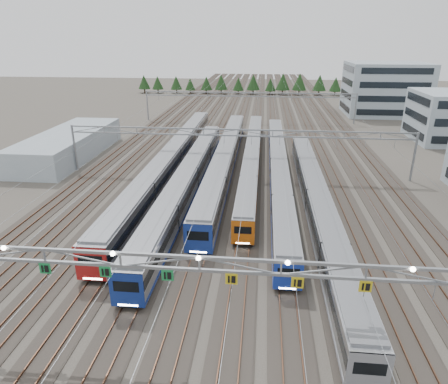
# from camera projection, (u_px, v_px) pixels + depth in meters

# --- Properties ---
(ground) EXTENTS (400.00, 400.00, 0.00)m
(ground) POSITION_uv_depth(u_px,v_px,m) (201.00, 347.00, 30.12)
(ground) COLOR #47423A
(ground) RESTS_ON ground
(track_bed) EXTENTS (54.00, 260.00, 5.42)m
(track_bed) POSITION_uv_depth(u_px,v_px,m) (251.00, 107.00, 122.19)
(track_bed) COLOR #2D2823
(track_bed) RESTS_ON ground
(train_a) EXTENTS (3.15, 67.98, 4.11)m
(train_a) POSITION_uv_depth(u_px,v_px,m) (172.00, 159.00, 68.01)
(train_a) COLOR black
(train_a) RESTS_ON ground
(train_b) EXTENTS (2.98, 56.37, 3.88)m
(train_b) POSITION_uv_depth(u_px,v_px,m) (188.00, 179.00, 59.08)
(train_b) COLOR black
(train_b) RESTS_ON ground
(train_c) EXTENTS (3.07, 59.23, 4.01)m
(train_c) POSITION_uv_depth(u_px,v_px,m) (225.00, 158.00, 68.59)
(train_c) COLOR black
(train_c) RESTS_ON ground
(train_d) EXTENTS (2.59, 59.90, 3.36)m
(train_d) POSITION_uv_depth(u_px,v_px,m) (252.00, 156.00, 70.96)
(train_d) COLOR black
(train_d) RESTS_ON ground
(train_e) EXTENTS (2.67, 63.32, 3.48)m
(train_e) POSITION_uv_depth(u_px,v_px,m) (278.00, 168.00, 64.67)
(train_e) COLOR black
(train_e) RESTS_ON ground
(train_f) EXTENTS (2.81, 56.48, 3.66)m
(train_f) POSITION_uv_depth(u_px,v_px,m) (317.00, 202.00, 51.19)
(train_f) COLOR black
(train_f) RESTS_ON ground
(gantry_near) EXTENTS (56.36, 0.61, 8.08)m
(gantry_near) POSITION_uv_depth(u_px,v_px,m) (198.00, 267.00, 27.42)
(gantry_near) COLOR gray
(gantry_near) RESTS_ON ground
(gantry_mid) EXTENTS (56.36, 0.36, 8.00)m
(gantry_mid) POSITION_uv_depth(u_px,v_px,m) (238.00, 138.00, 64.83)
(gantry_mid) COLOR gray
(gantry_mid) RESTS_ON ground
(gantry_far) EXTENTS (56.36, 0.36, 8.00)m
(gantry_far) POSITION_uv_depth(u_px,v_px,m) (249.00, 98.00, 106.50)
(gantry_far) COLOR gray
(gantry_far) RESTS_ON ground
(depot_bldg_mid) EXTENTS (14.00, 16.00, 10.65)m
(depot_bldg_mid) POSITION_uv_depth(u_px,v_px,m) (448.00, 117.00, 87.62)
(depot_bldg_mid) COLOR #95A6B1
(depot_bldg_mid) RESTS_ON ground
(depot_bldg_north) EXTENTS (22.00, 18.00, 14.76)m
(depot_bldg_north) POSITION_uv_depth(u_px,v_px,m) (385.00, 89.00, 116.82)
(depot_bldg_north) COLOR #95A6B1
(depot_bldg_north) RESTS_ON ground
(west_shed) EXTENTS (10.00, 30.00, 4.59)m
(west_shed) POSITION_uv_depth(u_px,v_px,m) (69.00, 145.00, 77.08)
(west_shed) COLOR #95A6B1
(west_shed) RESTS_ON ground
(treeline) EXTENTS (106.40, 5.60, 7.02)m
(treeline) POSITION_uv_depth(u_px,v_px,m) (268.00, 84.00, 157.41)
(treeline) COLOR #332114
(treeline) RESTS_ON ground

